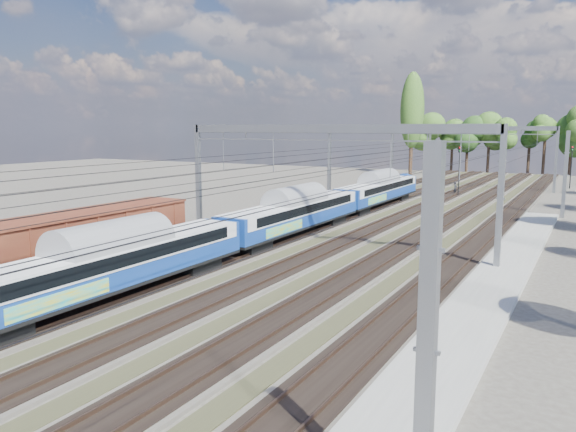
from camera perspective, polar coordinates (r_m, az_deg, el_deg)
The scene contains 10 objects.
track_bed at distance 54.18m, azimuth 10.77°, elevation -0.41°, with size 21.00×130.00×0.34m.
platform at distance 27.62m, azimuth 18.22°, elevation -9.65°, with size 3.00×70.00×0.30m, color gray.
catenary at distance 60.79m, azimuth 13.54°, elevation 6.48°, with size 25.65×130.00×9.00m.
tree_belt at distance 98.51m, azimuth 23.10°, elevation 7.66°, with size 41.28×99.06×11.21m.
poplar at distance 108.44m, azimuth 12.51°, elevation 10.38°, with size 4.40×4.40×19.04m.
emu_train at distance 44.73m, azimuth 0.53°, elevation 0.77°, with size 2.78×58.80×4.06m.
freight_boxcar at distance 34.19m, azimuth -20.27°, elevation -2.38°, with size 3.11×15.01×3.87m.
worker at distance 77.71m, azimuth 16.62°, elevation 2.73°, with size 0.63×0.41×1.72m, color black.
signal_near at distance 75.13m, azimuth 17.02°, elevation 4.98°, with size 0.44×0.40×6.45m.
signal_far at distance 91.45m, azimuth 26.86°, elevation 4.94°, with size 0.43×0.40×6.18m.
Camera 1 is at (16.58, -5.85, 8.74)m, focal length 35.00 mm.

